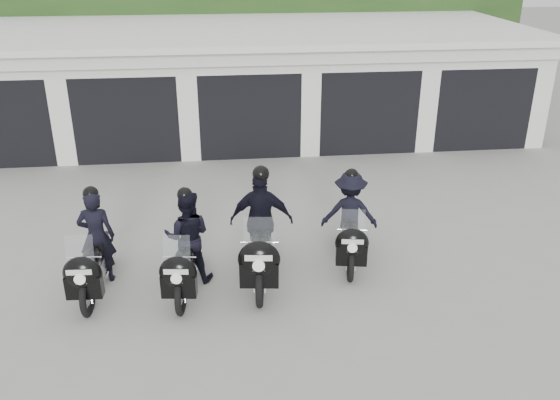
{
  "coord_description": "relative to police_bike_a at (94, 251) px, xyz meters",
  "views": [
    {
      "loc": [
        -0.88,
        -9.16,
        5.28
      ],
      "look_at": [
        0.19,
        0.33,
        1.05
      ],
      "focal_mm": 38.0,
      "sensor_mm": 36.0,
      "label": 1
    }
  ],
  "objects": [
    {
      "name": "background_vegetation",
      "position": [
        3.29,
        13.47,
        2.08
      ],
      "size": [
        20.0,
        3.9,
        5.8
      ],
      "color": "#1D3C15",
      "rests_on": "ground"
    },
    {
      "name": "police_bike_a",
      "position": [
        0.0,
        0.0,
        0.0
      ],
      "size": [
        0.65,
        2.01,
        1.75
      ],
      "rotation": [
        0.0,
        0.0,
        -0.05
      ],
      "color": "black",
      "rests_on": "ground"
    },
    {
      "name": "police_bike_d",
      "position": [
        4.31,
        0.61,
        0.02
      ],
      "size": [
        1.08,
        1.91,
        1.68
      ],
      "rotation": [
        0.0,
        0.0,
        -0.18
      ],
      "color": "black",
      "rests_on": "ground"
    },
    {
      "name": "police_bike_b",
      "position": [
        1.47,
        -0.04,
        0.03
      ],
      "size": [
        0.84,
        1.98,
        1.72
      ],
      "rotation": [
        0.0,
        0.0,
        -0.12
      ],
      "color": "black",
      "rests_on": "ground"
    },
    {
      "name": "garage_block",
      "position": [
        2.91,
        8.61,
        0.73
      ],
      "size": [
        16.4,
        6.8,
        2.96
      ],
      "color": "white",
      "rests_on": "ground"
    },
    {
      "name": "police_bike_c",
      "position": [
        2.71,
        0.17,
        0.13
      ],
      "size": [
        1.13,
        2.25,
        1.96
      ],
      "rotation": [
        0.0,
        0.0,
        -0.12
      ],
      "color": "black",
      "rests_on": "ground"
    },
    {
      "name": "ground",
      "position": [
        2.91,
        0.55,
        -0.69
      ],
      "size": [
        80.0,
        80.0,
        0.0
      ],
      "primitive_type": "plane",
      "color": "gray",
      "rests_on": "ground"
    }
  ]
}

